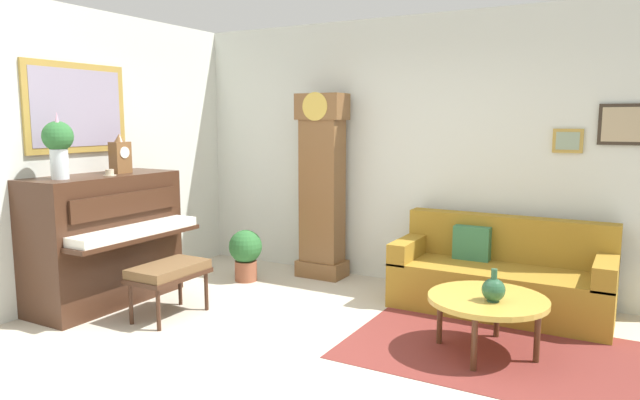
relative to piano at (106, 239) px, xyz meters
The scene contains 14 objects.
ground_plane 2.35m from the piano, ahead, with size 6.40×6.00×0.10m, color beige.
wall_left 0.91m from the piano, 142.42° to the right, with size 0.13×4.90×2.80m.
wall_back 3.18m from the piano, 43.26° to the left, with size 5.30×0.13×2.80m.
area_rug 3.56m from the piano, 10.03° to the left, with size 2.10×1.50×0.01m, color maroon.
piano is the anchor object (origin of this frame).
piano_bench 0.84m from the piano, ahead, with size 0.42×0.70×0.48m.
grandfather_clock 2.28m from the piano, 53.58° to the left, with size 0.52×0.34×2.03m.
couch 3.71m from the piano, 26.03° to the left, with size 1.90×0.80×0.84m.
coffee_table 3.50m from the piano, ahead, with size 0.88×0.88×0.43m.
mantel_clock 0.81m from the piano, 89.33° to the left, with size 0.13×0.18×0.38m.
flower_vase 1.02m from the piano, 89.73° to the right, with size 0.26×0.26×0.58m.
teacup 0.65m from the piano, 10.15° to the right, with size 0.12×0.12×0.06m.
green_jug 3.54m from the piano, ahead, with size 0.17×0.17×0.24m.
potted_plant 1.46m from the piano, 60.64° to the left, with size 0.36×0.36×0.56m.
Camera 1 is at (2.13, -3.34, 1.74)m, focal length 32.03 mm.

